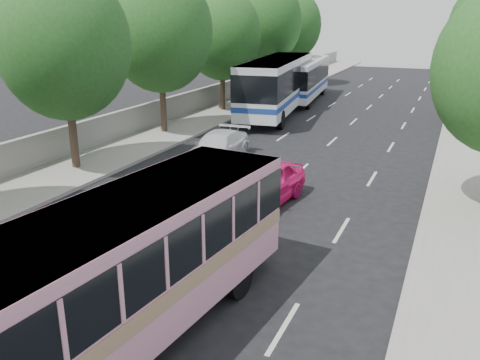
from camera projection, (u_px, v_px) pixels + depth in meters
The scene contains 15 objects.
ground at pixel (169, 258), 14.87m from camera, with size 120.00×120.00×0.00m, color black.
sidewalk_left at pixel (212, 115), 35.50m from camera, with size 4.00×90.00×0.15m, color #9E998E.
sidewalk_right at pixel (478, 137), 29.11m from camera, with size 4.00×90.00×0.12m, color #9E998E.
low_wall at pixel (189, 102), 35.92m from camera, with size 0.30×90.00×1.50m, color #9E998E.
tree_left_b at pixel (64, 38), 21.42m from camera, with size 5.70×5.70×8.88m.
tree_left_c at pixel (160, 27), 28.38m from camera, with size 6.00×6.00×9.35m.
tree_left_d at pixel (223, 32), 35.48m from camera, with size 5.52×5.52×8.60m.
tree_left_e at pixel (265, 19), 42.17m from camera, with size 6.30×6.30×9.82m.
tree_left_f at pixel (292, 23), 49.36m from camera, with size 5.88×5.88×9.16m.
pink_bus at pixel (118, 264), 10.28m from camera, with size 3.60×10.20×3.19m.
pink_taxi at pixel (263, 185), 18.80m from camera, with size 1.85×4.59×1.56m, color #E81472.
white_pickup at pixel (218, 147), 24.40m from camera, with size 1.95×4.81×1.39m, color silver.
tour_coach_front at pixel (277, 82), 35.21m from camera, with size 4.42×13.24×3.89m.
tour_coach_rear at pixel (305, 76), 41.27m from camera, with size 3.54×11.14×3.28m.
taxi_roof_sign at pixel (263, 162), 18.53m from camera, with size 0.55×0.18×0.18m, color silver.
Camera 1 is at (7.22, -11.51, 6.80)m, focal length 38.00 mm.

